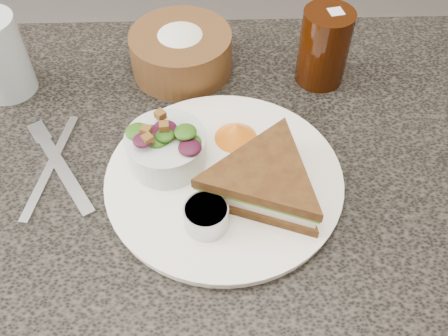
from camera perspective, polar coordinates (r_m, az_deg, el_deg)
name	(u,v)px	position (r m, az deg, el deg)	size (l,w,h in m)	color
dining_table	(189,293)	(1.00, -4.06, -14.02)	(1.00, 0.70, 0.75)	black
dinner_plate	(224,179)	(0.66, 0.00, -1.30)	(0.31, 0.31, 0.01)	white
sandwich	(265,181)	(0.62, 4.69, -1.46)	(0.18, 0.18, 0.05)	#4B3315
salad_bowl	(166,144)	(0.65, -6.65, 2.72)	(0.11, 0.11, 0.06)	#B7C3BE
dressing_ramekin	(206,216)	(0.60, -2.04, -5.56)	(0.05, 0.05, 0.03)	#ABADB3
orange_wedge	(236,131)	(0.69, 1.38, 4.20)	(0.06, 0.06, 0.03)	orange
fork	(63,171)	(0.71, -17.93, -0.28)	(0.02, 0.17, 0.00)	#ADB0B3
knife	(51,166)	(0.72, -19.16, 0.26)	(0.01, 0.19, 0.00)	#AFB1B6
bread_basket	(181,46)	(0.81, -4.96, 13.72)	(0.16, 0.16, 0.09)	brown
cola_glass	(324,44)	(0.79, 11.41, 13.74)	(0.08, 0.08, 0.13)	black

